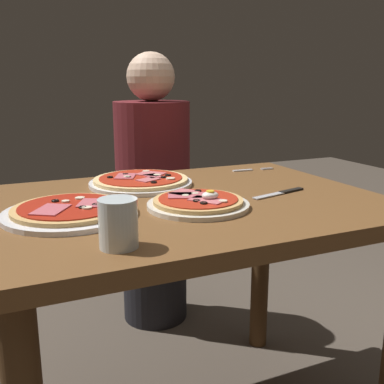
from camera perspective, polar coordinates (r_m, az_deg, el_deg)
name	(u,v)px	position (r m, az deg, el deg)	size (l,w,h in m)	color
dining_table	(187,244)	(1.28, -0.63, -6.53)	(1.05, 0.79, 0.75)	brown
pizza_foreground	(198,203)	(1.16, 0.78, -1.35)	(0.26, 0.26, 0.05)	silver
pizza_across_left	(70,211)	(1.13, -14.98, -2.29)	(0.32, 0.32, 0.03)	white
pizza_across_right	(141,181)	(1.41, -6.40, 1.35)	(0.32, 0.32, 0.03)	white
water_glass_near	(118,227)	(0.89, -9.18, -4.31)	(0.08, 0.08, 0.10)	silver
fork	(250,170)	(1.65, 7.24, 2.75)	(0.16, 0.03, 0.00)	silver
knife	(282,193)	(1.33, 11.21, -0.07)	(0.19, 0.07, 0.01)	silver
diner_person	(153,199)	(2.00, -4.85, -0.84)	(0.32, 0.32, 1.18)	black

